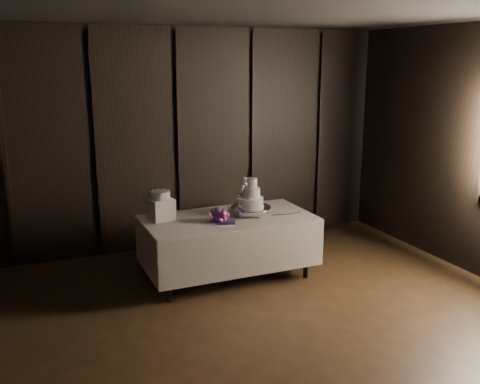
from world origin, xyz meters
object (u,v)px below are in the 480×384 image
Objects in this scene: wedding_cake at (250,196)px; bouquet at (219,216)px; display_table at (228,245)px; box_pedestal at (161,209)px; cake_stand at (251,211)px; small_cake at (160,195)px.

wedding_cake is 0.48m from bouquet.
display_table is 7.70× the size of box_pedestal.
display_table is at bearing -178.24° from cake_stand.
cake_stand is at bearing -10.27° from small_cake.
small_cake reaches higher than box_pedestal.
display_table is at bearing -14.79° from small_cake.
box_pedestal is (-0.76, 0.20, 0.47)m from display_table.
cake_stand is 0.19m from wedding_cake.
wedding_cake reaches higher than small_cake.
box_pedestal is 0.17m from small_cake.
cake_stand is 1.86× the size of box_pedestal.
box_pedestal is (-0.59, 0.32, 0.06)m from bouquet.
wedding_cake is 1.05m from small_cake.
box_pedestal is (-1.03, 0.21, -0.10)m from wedding_cake.
cake_stand is 2.18× the size of small_cake.
box_pedestal reaches higher than cake_stand.
bouquet reaches higher than display_table.
cake_stand is 1.07m from box_pedestal.
small_cake is at bearing 164.56° from display_table.
cake_stand is at bearing 32.92° from wedding_cake.
display_table is 4.91× the size of bouquet.
wedding_cake is at bearing -1.86° from display_table.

